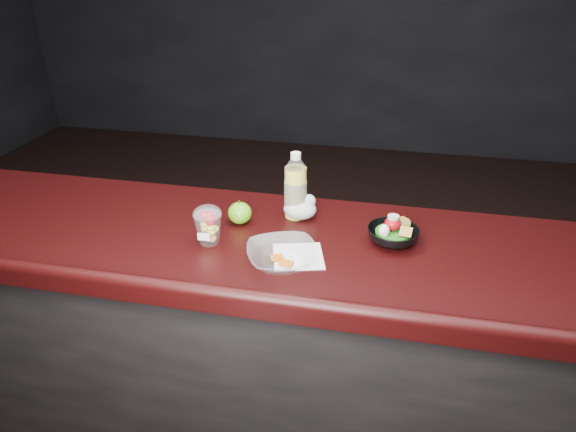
{
  "coord_description": "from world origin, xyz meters",
  "views": [
    {
      "loc": [
        0.36,
        -1.18,
        1.93
      ],
      "look_at": [
        0.04,
        0.34,
        1.1
      ],
      "focal_mm": 32.0,
      "sensor_mm": 36.0,
      "label": 1
    }
  ],
  "objects_px": {
    "lemonade_bottle": "(296,190)",
    "takeout_bowl": "(282,256)",
    "green_apple": "(240,213)",
    "snack_bowl": "(393,234)",
    "fruit_cup": "(208,224)"
  },
  "relations": [
    {
      "from": "lemonade_bottle",
      "to": "green_apple",
      "type": "height_order",
      "value": "lemonade_bottle"
    },
    {
      "from": "lemonade_bottle",
      "to": "snack_bowl",
      "type": "xyz_separation_m",
      "value": [
        0.36,
        -0.12,
        -0.07
      ]
    },
    {
      "from": "lemonade_bottle",
      "to": "snack_bowl",
      "type": "relative_size",
      "value": 1.24
    },
    {
      "from": "snack_bowl",
      "to": "takeout_bowl",
      "type": "xyz_separation_m",
      "value": [
        -0.34,
        -0.2,
        -0.0
      ]
    },
    {
      "from": "takeout_bowl",
      "to": "lemonade_bottle",
      "type": "bearing_deg",
      "value": 93.84
    },
    {
      "from": "snack_bowl",
      "to": "fruit_cup",
      "type": "bearing_deg",
      "value": -168.16
    },
    {
      "from": "snack_bowl",
      "to": "takeout_bowl",
      "type": "height_order",
      "value": "snack_bowl"
    },
    {
      "from": "fruit_cup",
      "to": "takeout_bowl",
      "type": "bearing_deg",
      "value": -15.71
    },
    {
      "from": "fruit_cup",
      "to": "takeout_bowl",
      "type": "height_order",
      "value": "fruit_cup"
    },
    {
      "from": "fruit_cup",
      "to": "green_apple",
      "type": "height_order",
      "value": "fruit_cup"
    },
    {
      "from": "fruit_cup",
      "to": "green_apple",
      "type": "distance_m",
      "value": 0.17
    },
    {
      "from": "green_apple",
      "to": "snack_bowl",
      "type": "bearing_deg",
      "value": -2.74
    },
    {
      "from": "lemonade_bottle",
      "to": "green_apple",
      "type": "relative_size",
      "value": 2.79
    },
    {
      "from": "lemonade_bottle",
      "to": "takeout_bowl",
      "type": "distance_m",
      "value": 0.34
    },
    {
      "from": "fruit_cup",
      "to": "green_apple",
      "type": "relative_size",
      "value": 1.52
    }
  ]
}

